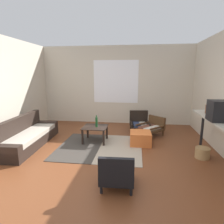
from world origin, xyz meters
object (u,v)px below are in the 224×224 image
armchair_corner (152,127)px  console_shelf (219,123)px  clay_vase (211,109)px  coffee_table (95,129)px  ottoman_orange (140,138)px  couch (27,137)px  armchair_striped_foreground (117,173)px  armchair_by_window (139,123)px  wicker_basket (202,153)px  glass_bottle (97,122)px

armchair_corner → console_shelf: bearing=-55.9°
console_shelf → clay_vase: bearing=90.0°
coffee_table → ottoman_orange: 1.18m
couch → armchair_striped_foreground: 2.81m
armchair_by_window → armchair_corner: bearing=-43.1°
coffee_table → clay_vase: bearing=-8.6°
armchair_striped_foreground → wicker_basket: bearing=37.3°
clay_vase → wicker_basket: size_ratio=1.03×
armchair_corner → clay_vase: 1.79m
ottoman_orange → wicker_basket: bearing=-25.8°
armchair_striped_foreground → armchair_by_window: bearing=83.0°
coffee_table → clay_vase: 2.75m
couch → glass_bottle: 1.76m
couch → armchair_striped_foreground: (2.41, -1.46, 0.02)m
armchair_striped_foreground → ottoman_orange: 1.95m
ottoman_orange → glass_bottle: glass_bottle is taller
glass_bottle → wicker_basket: glass_bottle is taller
coffee_table → armchair_by_window: armchair_by_window is taller
ottoman_orange → console_shelf: console_shelf is taller
armchair_corner → glass_bottle: glass_bottle is taller
glass_bottle → couch: bearing=-163.8°
armchair_striped_foreground → wicker_basket: size_ratio=2.08×
console_shelf → coffee_table: bearing=161.4°
console_shelf → glass_bottle: size_ratio=6.08×
ottoman_orange → console_shelf: (1.46, -0.85, 0.66)m
console_shelf → clay_vase: 0.53m
glass_bottle → wicker_basket: bearing=-15.2°
armchair_corner → clay_vase: (1.12, -1.16, 0.77)m
couch → ottoman_orange: bearing=9.1°
couch → armchair_by_window: bearing=29.7°
clay_vase → armchair_by_window: bearing=134.6°
coffee_table → wicker_basket: size_ratio=2.12×
armchair_by_window → clay_vase: size_ratio=2.29×
armchair_striped_foreground → console_shelf: size_ratio=0.33×
glass_bottle → console_shelf: bearing=-18.9°
couch → console_shelf: size_ratio=1.13×
clay_vase → wicker_basket: bearing=-122.9°
clay_vase → couch: bearing=-178.8°
console_shelf → glass_bottle: 2.75m
armchair_by_window → armchair_corner: (0.36, -0.33, -0.02)m
ottoman_orange → armchair_by_window: bearing=90.9°
coffee_table → ottoman_orange: (1.17, -0.04, -0.17)m
ottoman_orange → armchair_striped_foreground: bearing=-101.6°
armchair_by_window → ottoman_orange: (0.02, -1.14, -0.11)m
coffee_table → console_shelf: bearing=-18.6°
armchair_corner → clay_vase: size_ratio=2.87×
armchair_by_window → clay_vase: (1.48, -1.50, 0.75)m
armchair_by_window → wicker_basket: armchair_by_window is taller
coffee_table → wicker_basket: 2.56m
clay_vase → coffee_table: bearing=171.4°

